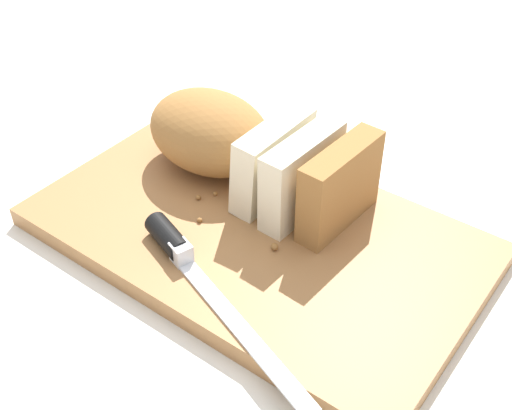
% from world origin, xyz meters
% --- Properties ---
extents(ground_plane, '(3.00, 3.00, 0.00)m').
position_xyz_m(ground_plane, '(0.00, 0.00, 0.00)').
color(ground_plane, silver).
extents(cutting_board, '(0.48, 0.29, 0.02)m').
position_xyz_m(cutting_board, '(0.00, 0.00, 0.01)').
color(cutting_board, '#9E6B3D').
rests_on(cutting_board, ground_plane).
extents(bread_loaf, '(0.28, 0.13, 0.09)m').
position_xyz_m(bread_loaf, '(-0.06, 0.06, 0.07)').
color(bread_loaf, '#996633').
rests_on(bread_loaf, cutting_board).
extents(bread_knife, '(0.26, 0.11, 0.02)m').
position_xyz_m(bread_knife, '(-0.03, -0.09, 0.03)').
color(bread_knife, silver).
rests_on(bread_knife, cutting_board).
extents(crumb_near_knife, '(0.01, 0.01, 0.01)m').
position_xyz_m(crumb_near_knife, '(-0.05, -0.03, 0.03)').
color(crumb_near_knife, '#996633').
rests_on(crumb_near_knife, cutting_board).
extents(crumb_near_loaf, '(0.01, 0.01, 0.01)m').
position_xyz_m(crumb_near_loaf, '(-0.07, 0.02, 0.03)').
color(crumb_near_loaf, '#996633').
rests_on(crumb_near_loaf, cutting_board).
extents(crumb_stray_left, '(0.01, 0.01, 0.01)m').
position_xyz_m(crumb_stray_left, '(-0.08, 0.00, 0.03)').
color(crumb_stray_left, '#996633').
rests_on(crumb_stray_left, cutting_board).
extents(crumb_stray_right, '(0.01, 0.01, 0.01)m').
position_xyz_m(crumb_stray_right, '(0.04, -0.02, 0.03)').
color(crumb_stray_right, '#996633').
rests_on(crumb_stray_right, cutting_board).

